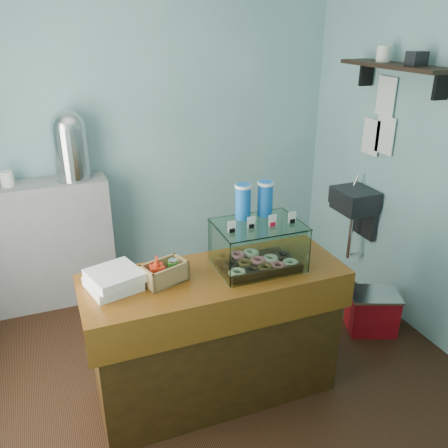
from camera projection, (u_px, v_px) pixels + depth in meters
name	position (u px, v px, depth m)	size (l,w,h in m)	color
ground	(204.00, 367.00, 3.42)	(3.50, 3.50, 0.00)	black
room_shell	(202.00, 132.00, 2.76)	(3.54, 3.04, 2.82)	#75A5AB
counter	(215.00, 335.00, 3.02)	(1.60, 0.60, 0.90)	#42270C
back_shelf	(52.00, 244.00, 4.03)	(1.00, 0.32, 1.10)	#98989B
display_case	(256.00, 240.00, 2.90)	(0.53, 0.39, 0.50)	#371B10
condiment_crate	(163.00, 272.00, 2.73)	(0.29, 0.22, 0.18)	#A78653
pastry_boxes	(114.00, 280.00, 2.68)	(0.34, 0.34, 0.11)	white
coffee_urn	(70.00, 143.00, 3.79)	(0.31, 0.31, 0.56)	silver
red_cooler	(372.00, 311.00, 3.77)	(0.46, 0.41, 0.34)	#AC0D17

